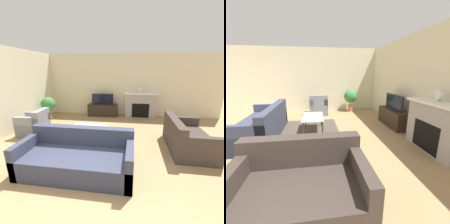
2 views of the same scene
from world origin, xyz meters
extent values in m
cube|color=beige|center=(0.00, 4.98, 1.35)|extent=(8.99, 0.06, 2.70)
cube|color=beige|center=(-3.03, 2.47, 1.35)|extent=(0.06, 7.95, 2.70)
cube|color=#4C4238|center=(-0.39, 2.01, 0.00)|extent=(2.20, 1.77, 0.00)
cube|color=#9E9993|center=(1.13, 4.73, 0.54)|extent=(1.30, 0.43, 1.07)
cube|color=black|center=(1.13, 4.52, 0.34)|extent=(0.72, 0.01, 0.60)
cube|color=white|center=(1.13, 4.70, 1.05)|extent=(1.42, 0.49, 0.05)
cube|color=#2D2319|center=(-0.54, 4.68, 0.26)|extent=(1.30, 0.39, 0.53)
cube|color=#232328|center=(-0.54, 4.68, 0.77)|extent=(0.95, 0.05, 0.47)
cube|color=black|center=(-0.54, 4.65, 0.77)|extent=(0.91, 0.01, 0.43)
cube|color=#33384C|center=(-0.26, 0.78, 0.21)|extent=(2.24, 0.99, 0.42)
cube|color=#33384C|center=(-0.26, 1.17, 0.62)|extent=(2.24, 0.20, 0.40)
cube|color=#33384C|center=(-1.31, 0.78, 0.33)|extent=(0.14, 0.99, 0.66)
cube|color=#33384C|center=(0.79, 0.78, 0.33)|extent=(0.14, 0.99, 0.66)
cube|color=#3D332D|center=(2.25, 2.06, 0.21)|extent=(0.96, 1.56, 0.42)
cube|color=#3D332D|center=(1.87, 2.06, 0.62)|extent=(0.20, 1.56, 0.40)
cube|color=#3D332D|center=(2.25, 1.35, 0.33)|extent=(0.96, 0.14, 0.66)
cube|color=#3D332D|center=(2.25, 2.77, 0.33)|extent=(0.96, 0.14, 0.66)
cube|color=gray|center=(-2.31, 2.35, 0.21)|extent=(0.83, 0.74, 0.42)
cube|color=gray|center=(-2.01, 2.37, 0.62)|extent=(0.24, 0.71, 0.40)
cube|color=gray|center=(-2.33, 2.63, 0.33)|extent=(0.80, 0.18, 0.66)
cube|color=gray|center=(-2.30, 2.07, 0.33)|extent=(0.80, 0.18, 0.66)
cylinder|color=#333338|center=(-0.85, 1.92, 0.21)|extent=(0.04, 0.04, 0.43)
cylinder|color=#333338|center=(0.07, 1.92, 0.21)|extent=(0.04, 0.04, 0.43)
cylinder|color=#333338|center=(-0.85, 2.41, 0.21)|extent=(0.04, 0.04, 0.43)
cylinder|color=#333338|center=(0.07, 2.41, 0.21)|extent=(0.04, 0.04, 0.43)
cube|color=silver|center=(-0.39, 2.17, 0.44)|extent=(1.00, 0.57, 0.02)
cylinder|color=#AD704C|center=(-2.60, 3.77, 0.14)|extent=(0.21, 0.21, 0.28)
cylinder|color=#4C3823|center=(-2.60, 3.77, 0.36)|extent=(0.03, 0.03, 0.17)
sphere|color=#387F3D|center=(-2.60, 3.77, 0.67)|extent=(0.56, 0.56, 0.56)
cube|color=beige|center=(1.07, 4.73, 1.09)|extent=(0.15, 0.07, 0.03)
cylinder|color=beige|center=(1.07, 4.73, 1.21)|extent=(0.22, 0.07, 0.22)
cylinder|color=white|center=(1.07, 4.70, 1.21)|extent=(0.18, 0.00, 0.18)
camera|label=1|loc=(0.81, -1.72, 2.00)|focal=24.00mm
camera|label=2|loc=(3.75, 2.27, 1.62)|focal=24.00mm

